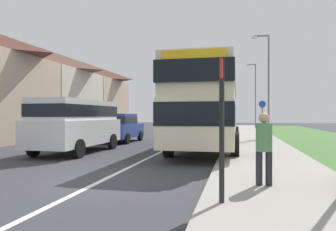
{
  "coord_description": "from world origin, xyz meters",
  "views": [
    {
      "loc": [
        3.26,
        -7.42,
        1.62
      ],
      "look_at": [
        0.77,
        4.04,
        1.6
      ],
      "focal_mm": 34.18,
      "sensor_mm": 36.0,
      "label": 1
    }
  ],
  "objects_px": {
    "cycle_route_sign": "(262,118)",
    "double_decker_bus": "(208,104)",
    "pedestrian_at_stop": "(264,145)",
    "street_lamp_mid": "(267,79)",
    "parked_car_blue": "(119,127)",
    "bus_stop_sign": "(222,120)",
    "parked_van_white": "(77,121)",
    "street_lamp_far": "(254,92)"
  },
  "relations": [
    {
      "from": "bus_stop_sign",
      "to": "double_decker_bus",
      "type": "bearing_deg",
      "value": 96.62
    },
    {
      "from": "pedestrian_at_stop",
      "to": "street_lamp_far",
      "type": "distance_m",
      "value": 30.9
    },
    {
      "from": "street_lamp_mid",
      "to": "parked_car_blue",
      "type": "bearing_deg",
      "value": -158.08
    },
    {
      "from": "parked_car_blue",
      "to": "bus_stop_sign",
      "type": "height_order",
      "value": "bus_stop_sign"
    },
    {
      "from": "double_decker_bus",
      "to": "street_lamp_mid",
      "type": "bearing_deg",
      "value": 64.63
    },
    {
      "from": "cycle_route_sign",
      "to": "double_decker_bus",
      "type": "bearing_deg",
      "value": -114.82
    },
    {
      "from": "double_decker_bus",
      "to": "street_lamp_mid",
      "type": "relative_size",
      "value": 1.48
    },
    {
      "from": "parked_van_white",
      "to": "cycle_route_sign",
      "type": "height_order",
      "value": "cycle_route_sign"
    },
    {
      "from": "double_decker_bus",
      "to": "cycle_route_sign",
      "type": "bearing_deg",
      "value": 65.18
    },
    {
      "from": "street_lamp_mid",
      "to": "street_lamp_far",
      "type": "relative_size",
      "value": 0.91
    },
    {
      "from": "double_decker_bus",
      "to": "pedestrian_at_stop",
      "type": "xyz_separation_m",
      "value": [
        1.89,
        -7.69,
        -1.17
      ]
    },
    {
      "from": "parked_car_blue",
      "to": "cycle_route_sign",
      "type": "bearing_deg",
      "value": 19.66
    },
    {
      "from": "parked_van_white",
      "to": "bus_stop_sign",
      "type": "relative_size",
      "value": 2.04
    },
    {
      "from": "pedestrian_at_stop",
      "to": "cycle_route_sign",
      "type": "xyz_separation_m",
      "value": [
        0.99,
        13.92,
        0.45
      ]
    },
    {
      "from": "pedestrian_at_stop",
      "to": "cycle_route_sign",
      "type": "height_order",
      "value": "cycle_route_sign"
    },
    {
      "from": "parked_van_white",
      "to": "parked_car_blue",
      "type": "distance_m",
      "value": 5.37
    },
    {
      "from": "double_decker_bus",
      "to": "street_lamp_far",
      "type": "distance_m",
      "value": 23.33
    },
    {
      "from": "parked_car_blue",
      "to": "pedestrian_at_stop",
      "type": "xyz_separation_m",
      "value": [
        7.43,
        -10.91,
        0.05
      ]
    },
    {
      "from": "cycle_route_sign",
      "to": "street_lamp_far",
      "type": "relative_size",
      "value": 0.34
    },
    {
      "from": "parked_van_white",
      "to": "bus_stop_sign",
      "type": "xyz_separation_m",
      "value": [
        6.5,
        -7.07,
        0.2
      ]
    },
    {
      "from": "street_lamp_mid",
      "to": "parked_van_white",
      "type": "bearing_deg",
      "value": -134.18
    },
    {
      "from": "pedestrian_at_stop",
      "to": "street_lamp_mid",
      "type": "xyz_separation_m",
      "value": [
        1.31,
        14.42,
        2.96
      ]
    },
    {
      "from": "parked_van_white",
      "to": "parked_car_blue",
      "type": "bearing_deg",
      "value": 91.21
    },
    {
      "from": "street_lamp_far",
      "to": "bus_stop_sign",
      "type": "bearing_deg",
      "value": -93.89
    },
    {
      "from": "double_decker_bus",
      "to": "bus_stop_sign",
      "type": "relative_size",
      "value": 3.88
    },
    {
      "from": "parked_van_white",
      "to": "bus_stop_sign",
      "type": "bearing_deg",
      "value": -47.41
    },
    {
      "from": "street_lamp_far",
      "to": "double_decker_bus",
      "type": "bearing_deg",
      "value": -98.06
    },
    {
      "from": "pedestrian_at_stop",
      "to": "bus_stop_sign",
      "type": "bearing_deg",
      "value": -118.25
    },
    {
      "from": "street_lamp_far",
      "to": "pedestrian_at_stop",
      "type": "bearing_deg",
      "value": -92.56
    },
    {
      "from": "parked_van_white",
      "to": "street_lamp_far",
      "type": "distance_m",
      "value": 26.76
    },
    {
      "from": "pedestrian_at_stop",
      "to": "cycle_route_sign",
      "type": "relative_size",
      "value": 0.66
    },
    {
      "from": "parked_van_white",
      "to": "cycle_route_sign",
      "type": "distance_m",
      "value": 11.79
    },
    {
      "from": "bus_stop_sign",
      "to": "pedestrian_at_stop",
      "type": "bearing_deg",
      "value": 61.75
    },
    {
      "from": "double_decker_bus",
      "to": "street_lamp_far",
      "type": "height_order",
      "value": "street_lamp_far"
    },
    {
      "from": "double_decker_bus",
      "to": "street_lamp_far",
      "type": "relative_size",
      "value": 1.35
    },
    {
      "from": "pedestrian_at_stop",
      "to": "street_lamp_mid",
      "type": "distance_m",
      "value": 14.78
    },
    {
      "from": "pedestrian_at_stop",
      "to": "bus_stop_sign",
      "type": "relative_size",
      "value": 0.64
    },
    {
      "from": "parked_van_white",
      "to": "double_decker_bus",
      "type": "bearing_deg",
      "value": 21.51
    },
    {
      "from": "parked_car_blue",
      "to": "pedestrian_at_stop",
      "type": "height_order",
      "value": "parked_car_blue"
    },
    {
      "from": "parked_van_white",
      "to": "street_lamp_far",
      "type": "xyz_separation_m",
      "value": [
        8.69,
        25.14,
        2.93
      ]
    },
    {
      "from": "cycle_route_sign",
      "to": "parked_car_blue",
      "type": "bearing_deg",
      "value": -160.34
    },
    {
      "from": "street_lamp_mid",
      "to": "street_lamp_far",
      "type": "bearing_deg",
      "value": 89.76
    }
  ]
}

